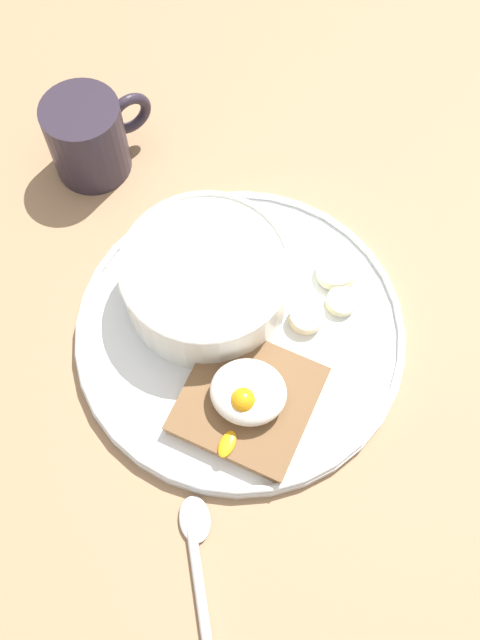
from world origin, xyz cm
name	(u,v)px	position (x,y,z in cm)	size (l,w,h in cm)	color
ground_plane	(240,339)	(0.00, 0.00, 1.00)	(120.00, 120.00, 2.00)	#9E7855
plate	(240,331)	(0.00, 0.00, 2.80)	(28.10, 28.10, 1.60)	white
oatmeal_bowl	(206,279)	(-3.44, 2.62, 5.92)	(14.18, 14.18, 5.77)	white
toast_slice	(248,400)	(2.04, -6.24, 3.81)	(12.11, 12.11, 1.46)	brown
poached_egg	(248,393)	(2.02, -6.37, 5.85)	(6.03, 8.03, 3.15)	white
banana_slice_front	(341,301)	(7.98, 4.26, 3.54)	(3.43, 3.39, 1.17)	beige
banana_slice_left	(336,272)	(7.06, 6.99, 3.62)	(4.92, 4.94, 1.45)	#F2F1C6
banana_slice_back	(306,317)	(5.29, 2.09, 3.73)	(4.25, 4.25, 1.58)	beige
coffee_mug	(89,137)	(-17.49, 14.66, 6.06)	(8.66, 8.88, 7.88)	#2C2431
spoon	(194,552)	(0.56, -18.36, 2.40)	(5.96, 11.46, 0.80)	silver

